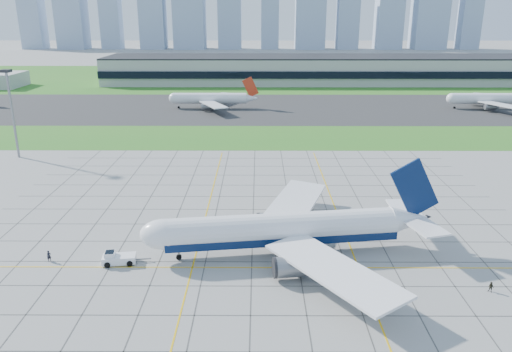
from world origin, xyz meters
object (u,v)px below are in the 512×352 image
at_px(airliner, 284,230).
at_px(pushback_tug, 117,258).
at_px(distant_jet_1, 212,98).
at_px(light_mast, 11,103).
at_px(distant_jet_2, 487,99).
at_px(crew_near, 49,256).
at_px(crew_far, 491,287).

xyz_separation_m(airliner, pushback_tug, (-28.56, -4.04, -3.58)).
bearing_deg(distant_jet_1, airliner, -79.77).
xyz_separation_m(light_mast, distant_jet_1, (50.28, 78.83, -11.70)).
bearing_deg(distant_jet_2, light_mast, -155.41).
bearing_deg(pushback_tug, crew_near, 168.29).
relative_size(crew_far, distant_jet_1, 0.04).
distance_m(light_mast, pushback_tug, 82.23).
bearing_deg(crew_near, crew_far, -44.62).
bearing_deg(light_mast, crew_near, -61.65).
bearing_deg(light_mast, distant_jet_2, 24.59).
distance_m(airliner, crew_near, 40.89).
bearing_deg(distant_jet_1, light_mast, -122.53).
bearing_deg(distant_jet_1, crew_far, -69.76).
bearing_deg(airliner, light_mast, 132.85).
relative_size(crew_near, distant_jet_1, 0.05).
distance_m(pushback_tug, distant_jet_1, 144.61).
xyz_separation_m(airliner, crew_far, (31.22, -12.90, -3.74)).
xyz_separation_m(airliner, crew_near, (-40.60, -3.25, -3.61)).
xyz_separation_m(pushback_tug, crew_near, (-12.04, 0.79, -0.03)).
distance_m(crew_far, distant_jet_2, 166.71).
xyz_separation_m(pushback_tug, crew_far, (59.78, -8.86, -0.16)).
height_order(crew_near, distant_jet_2, distant_jet_2).
distance_m(pushback_tug, crew_far, 60.43).
distance_m(crew_near, distant_jet_2, 198.66).
height_order(light_mast, airliner, light_mast).
height_order(airliner, distant_jet_1, airliner).
bearing_deg(distant_jet_2, distant_jet_1, 179.98).
bearing_deg(crew_near, pushback_tug, -40.72).
relative_size(light_mast, pushback_tug, 3.10).
height_order(airliner, pushback_tug, airliner).
distance_m(light_mast, airliner, 98.26).
bearing_deg(airliner, crew_near, 176.62).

